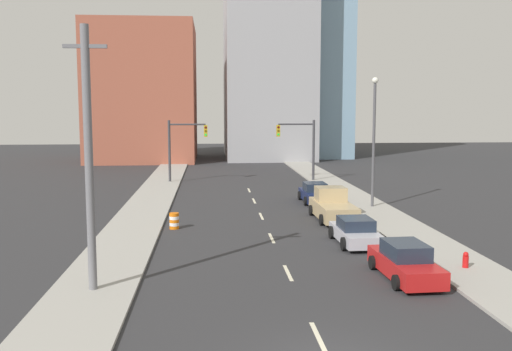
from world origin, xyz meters
TOP-DOWN VIEW (x-y plane):
  - sidewalk_left at (-7.88, 46.23)m, footprint 3.34×92.46m
  - sidewalk_right at (7.88, 46.23)m, footprint 3.34×92.46m
  - lane_stripe_at_2m at (0.00, 2.00)m, footprint 0.16×2.40m
  - lane_stripe_at_9m at (0.00, 8.97)m, footprint 0.16×2.40m
  - lane_stripe_at_16m at (0.00, 15.62)m, footprint 0.16×2.40m
  - lane_stripe_at_22m at (0.00, 22.03)m, footprint 0.16×2.40m
  - lane_stripe_at_28m at (0.00, 28.29)m, footprint 0.16×2.40m
  - lane_stripe_at_34m at (0.00, 34.01)m, footprint 0.16×2.40m
  - building_brick_left at (-12.34, 64.75)m, footprint 14.00×16.00m
  - building_office_center at (4.90, 68.75)m, footprint 12.00×20.00m
  - building_glass_right at (10.17, 72.75)m, footprint 13.00×20.00m
  - traffic_signal_left at (-6.15, 39.71)m, footprint 3.75×0.35m
  - traffic_signal_right at (5.61, 39.71)m, footprint 3.75×0.35m
  - utility_pole_left_near at (-7.86, 6.97)m, footprint 1.60×0.32m
  - traffic_barrel at (-5.47, 18.50)m, footprint 0.56×0.56m
  - street_lamp at (8.18, 24.53)m, footprint 0.44×0.44m
  - fire_hydrant at (7.81, 8.72)m, footprint 0.26×0.26m
  - sedan_red at (4.76, 7.77)m, footprint 2.15×4.78m
  - sedan_silver at (4.24, 13.93)m, footprint 2.19×4.39m
  - pickup_truck_tan at (4.46, 20.60)m, footprint 2.49×5.33m
  - sedan_navy at (4.53, 27.26)m, footprint 2.10×4.37m

SIDE VIEW (x-z plane):
  - lane_stripe_at_2m at x=0.00m, z-range 0.00..0.01m
  - lane_stripe_at_9m at x=0.00m, z-range 0.00..0.01m
  - lane_stripe_at_16m at x=0.00m, z-range 0.00..0.01m
  - lane_stripe_at_22m at x=0.00m, z-range 0.00..0.01m
  - lane_stripe_at_28m at x=0.00m, z-range 0.00..0.01m
  - lane_stripe_at_34m at x=0.00m, z-range 0.00..0.01m
  - sidewalk_left at x=-7.88m, z-range 0.00..0.13m
  - sidewalk_right at x=7.88m, z-range 0.00..0.13m
  - fire_hydrant at x=7.81m, z-range 0.00..0.83m
  - traffic_barrel at x=-5.47m, z-range 0.00..0.95m
  - sedan_silver at x=4.24m, z-range -0.05..1.33m
  - sedan_navy at x=4.53m, z-range -0.07..1.43m
  - sedan_red at x=4.76m, z-range -0.07..1.46m
  - pickup_truck_tan at x=4.46m, z-range -0.18..1.83m
  - traffic_signal_left at x=-6.15m, z-range 0.85..6.80m
  - traffic_signal_right at x=5.61m, z-range 0.85..6.80m
  - utility_pole_left_near at x=-7.86m, z-range 0.13..10.27m
  - street_lamp at x=8.18m, z-range 0.68..9.90m
  - building_brick_left at x=-12.34m, z-range 0.00..18.24m
  - building_office_center at x=4.90m, z-range 0.00..29.46m
  - building_glass_right at x=10.17m, z-range 0.00..33.57m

